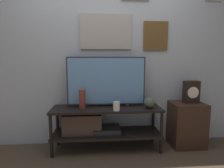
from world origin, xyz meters
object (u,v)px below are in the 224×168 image
Objects in this scene: vase_round_glass at (149,103)px; vase_tall_ceramic at (82,99)px; television at (106,81)px; mantel_clock at (191,92)px; candle_jar at (116,106)px.

vase_round_glass is 0.59× the size of vase_tall_ceramic.
television reaches higher than mantel_clock.
television reaches higher than vase_round_glass.
vase_round_glass is at bearing -171.46° from mantel_clock.
television is 0.39m from candle_jar.
television is 0.40m from vase_tall_ceramic.
vase_tall_ceramic is 0.81× the size of mantel_clock.
mantel_clock is (1.07, 0.18, 0.14)m from candle_jar.
vase_round_glass is at bearing 11.29° from candle_jar.
television is 1.20m from mantel_clock.
vase_tall_ceramic is (-0.32, -0.10, -0.22)m from television.
vase_tall_ceramic is at bearing 176.89° from vase_round_glass.
television is 9.30× the size of candle_jar.
candle_jar is at bearing -168.71° from vase_round_glass.
mantel_clock is at bearing 1.71° from vase_tall_ceramic.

